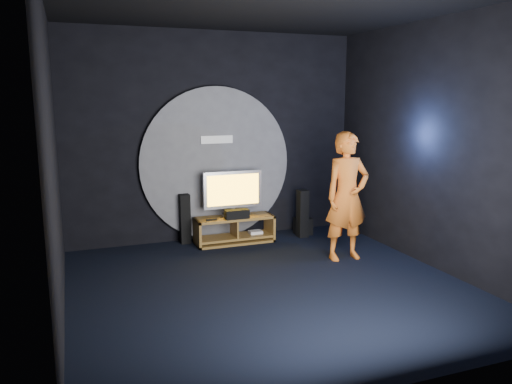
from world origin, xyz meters
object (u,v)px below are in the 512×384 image
at_px(subwoofer, 303,226).
at_px(player, 347,196).
at_px(media_console, 235,231).
at_px(tower_speaker_right, 302,214).
at_px(tv, 233,192).
at_px(tower_speaker_left, 185,219).

height_order(subwoofer, player, player).
bearing_deg(player, subwoofer, 89.96).
xyz_separation_m(media_console, player, (1.31, -1.39, 0.77)).
bearing_deg(media_console, tower_speaker_right, -3.27).
height_order(tv, tower_speaker_right, tv).
bearing_deg(player, tower_speaker_right, 93.69).
bearing_deg(tower_speaker_right, tv, 173.64).
bearing_deg(player, tv, 132.03).
bearing_deg(subwoofer, tower_speaker_right, -121.81).
bearing_deg(subwoofer, tower_speaker_left, 174.24).
xyz_separation_m(tower_speaker_right, subwoofer, (0.09, 0.14, -0.27)).
height_order(media_console, tower_speaker_left, tower_speaker_left).
bearing_deg(player, media_console, 133.22).
xyz_separation_m(tv, tower_speaker_right, (1.23, -0.14, -0.45)).
bearing_deg(tower_speaker_right, player, -86.08).
distance_m(media_console, subwoofer, 1.31).
relative_size(subwoofer, player, 0.16).
relative_size(tv, tower_speaker_right, 1.21).
xyz_separation_m(media_console, tower_speaker_right, (1.22, -0.07, 0.22)).
distance_m(subwoofer, player, 1.67).
relative_size(tower_speaker_left, subwoofer, 2.79).
distance_m(media_console, player, 2.06).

